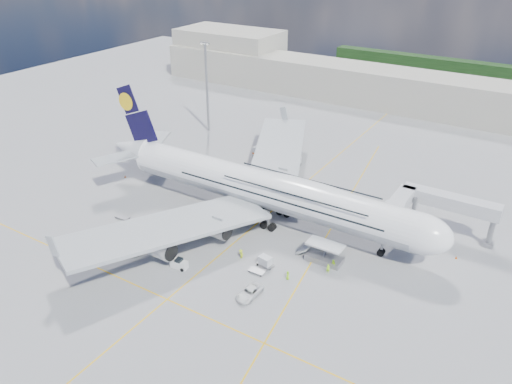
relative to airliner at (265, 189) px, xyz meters
The scene contains 31 objects.
ground 12.13m from the airliner, 91.49° to the right, with size 300.00×300.00×0.00m, color gray.
taxi_line_main 12.13m from the airliner, 91.49° to the right, with size 0.25×220.00×0.01m, color #E0A90B.
taxi_line_cross 30.78m from the airliner, 90.50° to the right, with size 120.00×0.25×0.01m, color #E0A90B.
taxi_line_diag 15.36m from the airliner, ahead, with size 0.25×100.00×0.01m, color #E0A90B.
airliner is the anchor object (origin of this frame).
jet_bridge 31.50m from the airliner, 20.31° to the left, with size 18.80×12.10×8.50m.
cargo_loader 18.87m from the airliner, 23.23° to the right, with size 8.53×3.20×3.67m.
light_mast 53.72m from the airliner, 139.00° to the left, with size 3.00×0.70×25.50m.
terminal 85.00m from the airliner, 90.18° to the left, with size 180.00×16.00×12.00m, color #B2AD9E.
hangar 114.20m from the airliner, 127.98° to the left, with size 40.00×22.00×18.00m, color #B2AD9E.
dolly_row_a 20.24m from the airliner, 141.45° to the right, with size 2.90×1.88×1.71m.
dolly_row_b 27.66m from the airliner, 121.19° to the right, with size 3.35×2.49×0.44m.
dolly_row_c 18.73m from the airliner, 133.09° to the right, with size 2.94×2.31×1.65m.
dolly_back 29.95m from the airliner, 148.19° to the right, with size 3.03×1.70×0.44m.
dolly_nose_far 17.35m from the airliner, 58.61° to the right, with size 3.25×2.10×1.92m.
dolly_nose_near 19.46m from the airliner, 63.17° to the right, with size 2.89×1.58×0.42m.
baggage_tug 23.53m from the airliner, 100.15° to the right, with size 3.18×1.73×1.90m.
catering_truck_inner 28.57m from the airliner, 121.33° to the left, with size 6.56×3.42×3.73m.
catering_truck_outer 27.49m from the airliner, 108.13° to the left, with size 6.23×2.46×3.71m.
service_van 25.51m from the airliner, 64.65° to the right, with size 2.45×5.30×1.47m, color white.
crew_nose 22.07m from the airliner, 27.98° to the right, with size 0.63×0.42×1.74m, color #AFFF1A.
crew_loader 21.70m from the airliner, 24.18° to the right, with size 0.94×0.73×1.93m, color #A4E518.
crew_wing 22.91m from the airliner, 132.71° to the right, with size 1.13×0.47×1.92m, color #CCFF1A.
crew_van 21.30m from the airliner, 47.98° to the right, with size 0.78×0.51×1.61m, color #91E518.
crew_tug 15.81m from the airliner, 76.01° to the right, with size 1.15×0.66×1.78m, color #E1FF1A.
cone_nose 37.77m from the airliner, ahead, with size 0.42×0.42×0.54m.
cone_wing_left_inner 23.67m from the airliner, 123.59° to the left, with size 0.50×0.50×0.64m.
cone_wing_left_outer 28.45m from the airliner, 137.02° to the left, with size 0.45×0.45×0.57m.
cone_wing_right_inner 22.88m from the airliner, 111.87° to the right, with size 0.48×0.48×0.61m.
cone_wing_right_outer 28.55m from the airliner, 125.66° to the right, with size 0.44×0.44×0.56m.
cone_tail 38.83m from the airliner, behind, with size 0.44×0.44×0.56m.
Camera 1 is at (45.25, -65.77, 52.64)m, focal length 35.00 mm.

